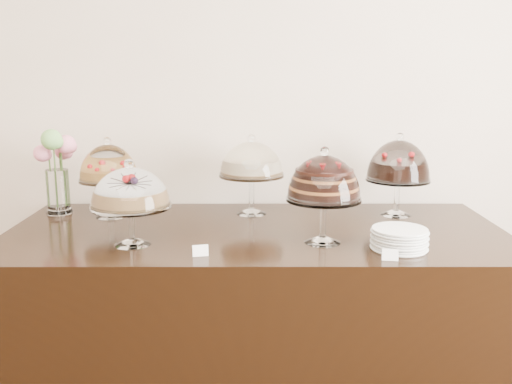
{
  "coord_description": "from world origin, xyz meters",
  "views": [
    {
      "loc": [
        0.04,
        0.0,
        1.59
      ],
      "look_at": [
        0.05,
        2.4,
        1.08
      ],
      "focal_mm": 40.0,
      "sensor_mm": 36.0,
      "label": 1
    }
  ],
  "objects_px": {
    "cake_stand_cheesecake": "(251,162)",
    "cake_stand_fruit_tart": "(108,166)",
    "cake_stand_sugar_sponge": "(130,191)",
    "cake_stand_choco_layer": "(324,181)",
    "flower_vase": "(57,168)",
    "display_counter": "(256,323)",
    "cake_stand_dark_choco": "(399,164)",
    "plate_stack": "(399,239)"
  },
  "relations": [
    {
      "from": "display_counter",
      "to": "cake_stand_sugar_sponge",
      "type": "relative_size",
      "value": 6.26
    },
    {
      "from": "cake_stand_sugar_sponge",
      "to": "cake_stand_fruit_tart",
      "type": "distance_m",
      "value": 0.5
    },
    {
      "from": "cake_stand_sugar_sponge",
      "to": "display_counter",
      "type": "bearing_deg",
      "value": 24.57
    },
    {
      "from": "cake_stand_sugar_sponge",
      "to": "plate_stack",
      "type": "bearing_deg",
      "value": -3.36
    },
    {
      "from": "cake_stand_choco_layer",
      "to": "cake_stand_cheesecake",
      "type": "bearing_deg",
      "value": 121.26
    },
    {
      "from": "cake_stand_choco_layer",
      "to": "flower_vase",
      "type": "relative_size",
      "value": 0.94
    },
    {
      "from": "cake_stand_dark_choco",
      "to": "plate_stack",
      "type": "height_order",
      "value": "cake_stand_dark_choco"
    },
    {
      "from": "cake_stand_sugar_sponge",
      "to": "flower_vase",
      "type": "distance_m",
      "value": 0.71
    },
    {
      "from": "cake_stand_cheesecake",
      "to": "cake_stand_dark_choco",
      "type": "height_order",
      "value": "cake_stand_dark_choco"
    },
    {
      "from": "cake_stand_dark_choco",
      "to": "plate_stack",
      "type": "relative_size",
      "value": 1.84
    },
    {
      "from": "cake_stand_sugar_sponge",
      "to": "cake_stand_choco_layer",
      "type": "distance_m",
      "value": 0.78
    },
    {
      "from": "cake_stand_sugar_sponge",
      "to": "cake_stand_choco_layer",
      "type": "xyz_separation_m",
      "value": [
        0.77,
        0.03,
        0.04
      ]
    },
    {
      "from": "display_counter",
      "to": "flower_vase",
      "type": "distance_m",
      "value": 1.22
    },
    {
      "from": "flower_vase",
      "to": "display_counter",
      "type": "bearing_deg",
      "value": -17.0
    },
    {
      "from": "cake_stand_choco_layer",
      "to": "cake_stand_dark_choco",
      "type": "height_order",
      "value": "cake_stand_dark_choco"
    },
    {
      "from": "cake_stand_cheesecake",
      "to": "cake_stand_choco_layer",
      "type": "bearing_deg",
      "value": -58.74
    },
    {
      "from": "cake_stand_dark_choco",
      "to": "cake_stand_sugar_sponge",
      "type": "bearing_deg",
      "value": -157.75
    },
    {
      "from": "display_counter",
      "to": "plate_stack",
      "type": "relative_size",
      "value": 10.06
    },
    {
      "from": "display_counter",
      "to": "cake_stand_dark_choco",
      "type": "height_order",
      "value": "cake_stand_dark_choco"
    },
    {
      "from": "cake_stand_cheesecake",
      "to": "flower_vase",
      "type": "relative_size",
      "value": 0.93
    },
    {
      "from": "cake_stand_choco_layer",
      "to": "cake_stand_dark_choco",
      "type": "xyz_separation_m",
      "value": [
        0.41,
        0.46,
        -0.0
      ]
    },
    {
      "from": "display_counter",
      "to": "cake_stand_sugar_sponge",
      "type": "xyz_separation_m",
      "value": [
        -0.5,
        -0.23,
        0.67
      ]
    },
    {
      "from": "cake_stand_sugar_sponge",
      "to": "plate_stack",
      "type": "xyz_separation_m",
      "value": [
        1.07,
        -0.06,
        -0.18
      ]
    },
    {
      "from": "cake_stand_cheesecake",
      "to": "plate_stack",
      "type": "xyz_separation_m",
      "value": [
        0.59,
        -0.58,
        -0.21
      ]
    },
    {
      "from": "flower_vase",
      "to": "cake_stand_cheesecake",
      "type": "bearing_deg",
      "value": -0.81
    },
    {
      "from": "cake_stand_cheesecake",
      "to": "cake_stand_dark_choco",
      "type": "distance_m",
      "value": 0.71
    },
    {
      "from": "cake_stand_fruit_tart",
      "to": "cake_stand_dark_choco",
      "type": "bearing_deg",
      "value": 1.25
    },
    {
      "from": "cake_stand_sugar_sponge",
      "to": "cake_stand_cheesecake",
      "type": "xyz_separation_m",
      "value": [
        0.48,
        0.51,
        0.04
      ]
    },
    {
      "from": "cake_stand_sugar_sponge",
      "to": "cake_stand_choco_layer",
      "type": "bearing_deg",
      "value": 2.01
    },
    {
      "from": "cake_stand_choco_layer",
      "to": "cake_stand_fruit_tart",
      "type": "height_order",
      "value": "cake_stand_choco_layer"
    },
    {
      "from": "cake_stand_fruit_tart",
      "to": "flower_vase",
      "type": "distance_m",
      "value": 0.28
    },
    {
      "from": "display_counter",
      "to": "cake_stand_sugar_sponge",
      "type": "height_order",
      "value": "cake_stand_sugar_sponge"
    },
    {
      "from": "cake_stand_cheesecake",
      "to": "cake_stand_fruit_tart",
      "type": "height_order",
      "value": "cake_stand_cheesecake"
    },
    {
      "from": "cake_stand_fruit_tart",
      "to": "cake_stand_cheesecake",
      "type": "bearing_deg",
      "value": 4.79
    },
    {
      "from": "cake_stand_choco_layer",
      "to": "cake_stand_sugar_sponge",
      "type": "bearing_deg",
      "value": -177.99
    },
    {
      "from": "plate_stack",
      "to": "cake_stand_choco_layer",
      "type": "bearing_deg",
      "value": 162.91
    },
    {
      "from": "cake_stand_dark_choco",
      "to": "flower_vase",
      "type": "relative_size",
      "value": 0.96
    },
    {
      "from": "cake_stand_dark_choco",
      "to": "flower_vase",
      "type": "height_order",
      "value": "flower_vase"
    },
    {
      "from": "cake_stand_cheesecake",
      "to": "cake_stand_dark_choco",
      "type": "xyz_separation_m",
      "value": [
        0.71,
        -0.03,
        -0.0
      ]
    },
    {
      "from": "cake_stand_dark_choco",
      "to": "plate_stack",
      "type": "xyz_separation_m",
      "value": [
        -0.12,
        -0.55,
        -0.21
      ]
    },
    {
      "from": "cake_stand_dark_choco",
      "to": "cake_stand_fruit_tart",
      "type": "relative_size",
      "value": 1.04
    },
    {
      "from": "display_counter",
      "to": "plate_stack",
      "type": "height_order",
      "value": "plate_stack"
    }
  ]
}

